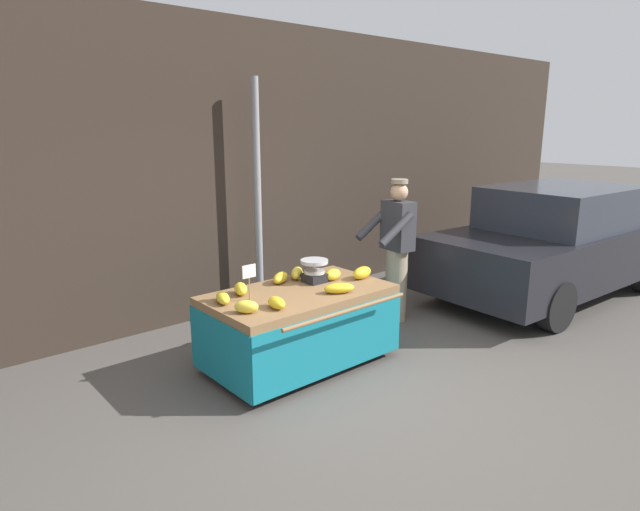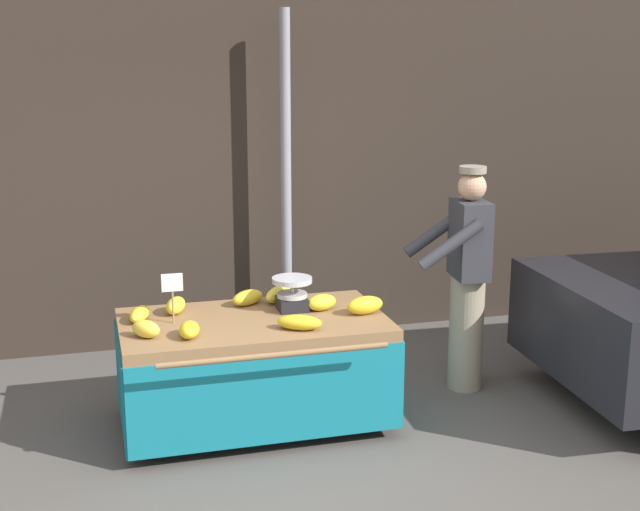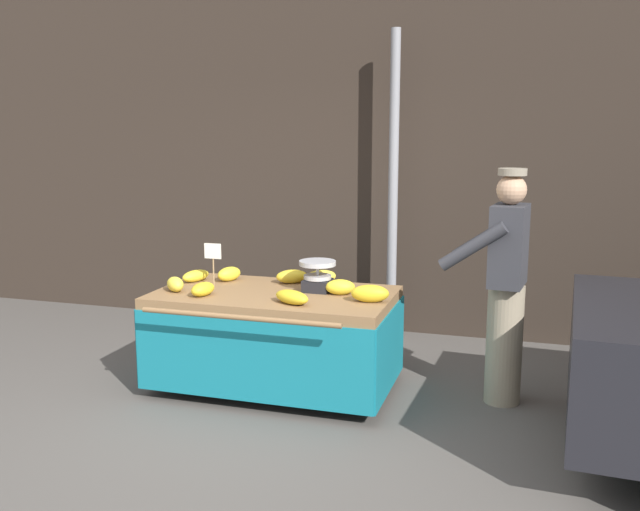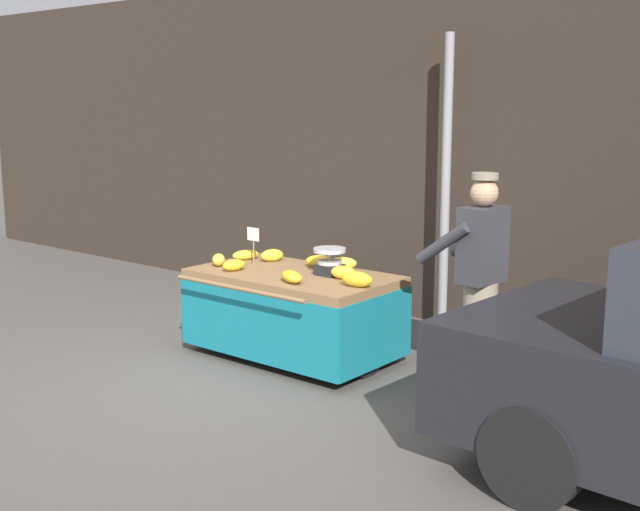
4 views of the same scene
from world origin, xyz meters
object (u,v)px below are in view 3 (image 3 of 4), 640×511
object	(u,v)px
street_pole	(393,189)
banana_bunch_0	(292,297)
weighing_scale	(318,276)
banana_bunch_4	(292,276)
banana_cart	(275,319)
banana_bunch_3	(203,289)
banana_bunch_6	(320,277)
banana_bunch_2	(229,274)
banana_bunch_5	(196,276)
banana_bunch_8	(370,294)
vendor_person	(505,286)
banana_bunch_1	(175,284)
banana_bunch_7	(340,287)
price_sign	(213,255)

from	to	relation	value
street_pole	banana_bunch_0	xyz separation A→B (m)	(-0.35, -1.85, -0.62)
street_pole	weighing_scale	xyz separation A→B (m)	(-0.29, -1.42, -0.55)
weighing_scale	banana_bunch_4	bearing A→B (deg)	143.75
banana_cart	banana_bunch_0	world-z (taller)	banana_bunch_0
banana_bunch_3	banana_bunch_6	xyz separation A→B (m)	(0.72, 0.62, 0.01)
banana_bunch_2	weighing_scale	bearing A→B (deg)	-9.63
banana_bunch_3	banana_bunch_5	distance (m)	0.51
banana_cart	weighing_scale	world-z (taller)	weighing_scale
banana_bunch_8	vendor_person	size ratio (longest dim) A/B	0.16
banana_bunch_1	banana_bunch_7	world-z (taller)	banana_bunch_7
weighing_scale	banana_bunch_5	world-z (taller)	weighing_scale
street_pole	banana_bunch_6	xyz separation A→B (m)	(-0.34, -1.19, -0.61)
banana_bunch_2	street_pole	bearing A→B (deg)	49.70
banana_bunch_2	banana_bunch_4	bearing A→B (deg)	7.52
banana_bunch_0	banana_bunch_6	world-z (taller)	banana_bunch_6
banana_cart	banana_bunch_5	distance (m)	0.80
banana_bunch_8	banana_bunch_1	bearing A→B (deg)	-176.01
banana_bunch_6	banana_bunch_7	xyz separation A→B (m)	(0.24, -0.28, -0.00)
street_pole	vendor_person	distance (m)	1.78
price_sign	banana_bunch_0	distance (m)	0.88
street_pole	banana_bunch_4	bearing A→B (deg)	-115.17
banana_bunch_2	vendor_person	world-z (taller)	vendor_person
weighing_scale	vendor_person	distance (m)	1.38
banana_bunch_0	street_pole	bearing A→B (deg)	79.30
price_sign	vendor_person	world-z (taller)	vendor_person
banana_cart	banana_bunch_2	size ratio (longest dim) A/B	8.11
street_pole	banana_bunch_3	size ratio (longest dim) A/B	12.73
banana_bunch_3	banana_bunch_4	bearing A→B (deg)	50.76
banana_bunch_0	banana_bunch_8	world-z (taller)	banana_bunch_8
banana_bunch_5	vendor_person	size ratio (longest dim) A/B	0.15
weighing_scale	banana_bunch_7	size ratio (longest dim) A/B	1.27
banana_bunch_0	banana_bunch_7	size ratio (longest dim) A/B	1.34
weighing_scale	vendor_person	xyz separation A→B (m)	(1.37, 0.12, -0.01)
price_sign	banana_bunch_4	xyz separation A→B (m)	(0.55, 0.28, -0.19)
banana_bunch_2	banana_bunch_5	xyz separation A→B (m)	(-0.25, -0.10, -0.01)
banana_bunch_7	street_pole	bearing A→B (deg)	86.21
banana_bunch_7	price_sign	bearing A→B (deg)	-179.06
price_sign	vendor_person	distance (m)	2.22
street_pole	banana_bunch_5	distance (m)	2.02
banana_bunch_0	banana_bunch_6	bearing A→B (deg)	89.34
banana_bunch_3	banana_bunch_6	world-z (taller)	banana_bunch_6
banana_bunch_0	banana_bunch_7	world-z (taller)	banana_bunch_7
banana_bunch_6	banana_bunch_8	distance (m)	0.68
weighing_scale	banana_bunch_4	world-z (taller)	weighing_scale
banana_bunch_0	banana_bunch_5	bearing A→B (deg)	154.63
banana_bunch_3	banana_bunch_5	world-z (taller)	banana_bunch_3
price_sign	banana_bunch_4	distance (m)	0.65
banana_bunch_4	banana_bunch_7	size ratio (longest dim) A/B	1.15
banana_bunch_3	banana_bunch_5	xyz separation A→B (m)	(-0.28, 0.43, -0.00)
banana_bunch_2	banana_bunch_8	distance (m)	1.30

